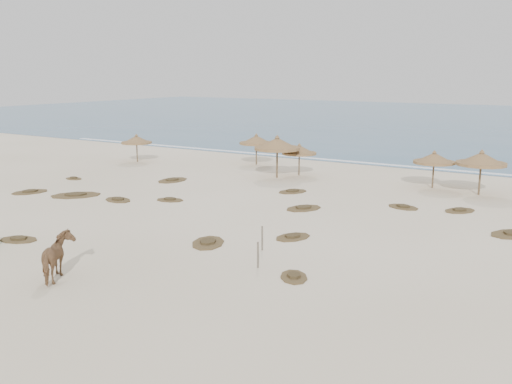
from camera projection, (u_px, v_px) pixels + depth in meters
ground at (167, 236)px, 26.98m from camera, size 160.00×160.00×0.00m
ocean at (478, 122)px, 89.54m from camera, size 200.00×100.00×0.01m
foam_line at (366, 163)px, 48.66m from camera, size 70.00×0.60×0.01m
palapa_0 at (137, 140)px, 48.96m from camera, size 3.29×3.29×2.44m
palapa_1 at (256, 140)px, 47.40m from camera, size 3.52×3.52×2.64m
palapa_2 at (277, 144)px, 41.41m from camera, size 3.64×3.64×3.17m
palapa_3 at (299, 150)px, 42.52m from camera, size 3.39×3.39×2.43m
palapa_4 at (434, 159)px, 37.71m from camera, size 3.17×3.17×2.56m
palapa_5 at (481, 160)px, 35.54m from camera, size 3.90×3.90×2.91m
horse at (58, 257)px, 21.14m from camera, size 1.94×2.20×1.72m
fence_post_near at (258, 255)px, 22.46m from camera, size 0.08×0.08×1.06m
fence_post_far at (262, 238)px, 24.69m from camera, size 0.10×0.10×1.09m
scrub_0 at (30, 192)px, 36.69m from camera, size 2.20×2.64×0.16m
scrub_1 at (76, 195)px, 35.74m from camera, size 3.55×3.58×0.16m
scrub_2 at (170, 200)px, 34.41m from camera, size 1.92×1.49×0.16m
scrub_3 at (304, 208)px, 32.30m from camera, size 2.26×2.63×0.16m
scrub_4 at (293, 237)px, 26.65m from camera, size 1.79×2.18×0.16m
scrub_6 at (173, 180)px, 40.69m from camera, size 1.74×2.57×0.16m
scrub_7 at (403, 207)px, 32.58m from camera, size 2.13×1.69×0.16m
scrub_8 at (74, 178)px, 41.32m from camera, size 1.35×0.89×0.16m
scrub_9 at (208, 243)px, 25.74m from camera, size 2.23×2.61×0.16m
scrub_10 at (460, 210)px, 31.75m from camera, size 2.06×2.27×0.16m
scrub_11 at (19, 239)px, 26.25m from camera, size 2.08×1.67×0.16m
scrub_12 at (294, 276)px, 21.46m from camera, size 1.73×1.87×0.16m
scrub_13 at (293, 191)px, 36.84m from camera, size 2.10×2.37×0.16m
scrub_14 at (118, 200)px, 34.43m from camera, size 2.20×1.71×0.16m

